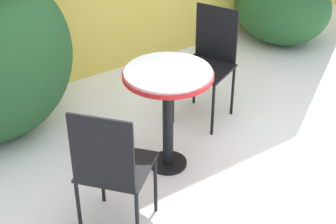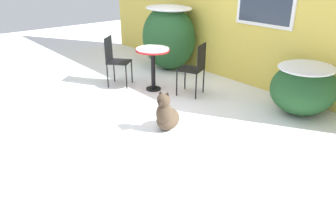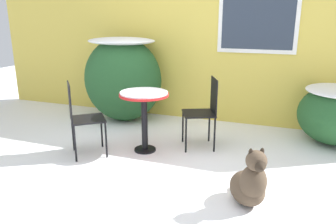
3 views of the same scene
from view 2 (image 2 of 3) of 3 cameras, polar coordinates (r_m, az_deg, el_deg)
ground_plane at (r=5.76m, az=-5.06°, el=1.90°), size 16.00×16.00×0.00m
shrub_left at (r=7.44m, az=0.09°, el=13.07°), size 1.33×1.06×1.39m
shrub_middle at (r=5.57m, az=22.56°, el=4.08°), size 0.99×1.09×0.81m
patio_table at (r=6.10m, az=-2.64°, el=9.65°), size 0.63×0.63×0.80m
patio_chair_near_table at (r=5.88m, az=4.69°, el=7.84°), size 0.54×0.54×0.94m
patio_chair_far_side at (r=6.46m, az=-9.18°, el=9.14°), size 0.58×0.58×0.94m
dog at (r=4.66m, az=-0.24°, el=-0.63°), size 0.48×0.58×0.62m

